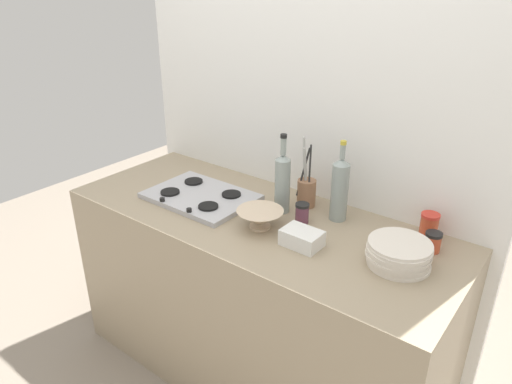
{
  "coord_description": "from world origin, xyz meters",
  "views": [
    {
      "loc": [
        1.13,
        -1.46,
        1.88
      ],
      "look_at": [
        0.0,
        0.0,
        1.02
      ],
      "focal_mm": 33.17,
      "sensor_mm": 36.0,
      "label": 1
    }
  ],
  "objects_px": {
    "stovetop_hob": "(201,196)",
    "condiment_jar_rear": "(429,226)",
    "mixing_bowl": "(260,218)",
    "wine_bottle_mid_left": "(283,182)",
    "wine_bottle_leftmost": "(340,189)",
    "butter_dish": "(302,238)",
    "condiment_jar_front": "(433,242)",
    "condiment_jar_spare": "(302,213)",
    "utensil_crock": "(306,191)",
    "plate_stack": "(399,254)"
  },
  "relations": [
    {
      "from": "butter_dish",
      "to": "condiment_jar_front",
      "type": "height_order",
      "value": "condiment_jar_front"
    },
    {
      "from": "condiment_jar_rear",
      "to": "butter_dish",
      "type": "bearing_deg",
      "value": -136.06
    },
    {
      "from": "mixing_bowl",
      "to": "condiment_jar_front",
      "type": "bearing_deg",
      "value": 21.95
    },
    {
      "from": "butter_dish",
      "to": "mixing_bowl",
      "type": "bearing_deg",
      "value": 175.82
    },
    {
      "from": "wine_bottle_mid_left",
      "to": "wine_bottle_leftmost",
      "type": "bearing_deg",
      "value": 20.66
    },
    {
      "from": "mixing_bowl",
      "to": "butter_dish",
      "type": "relative_size",
      "value": 1.29
    },
    {
      "from": "mixing_bowl",
      "to": "wine_bottle_mid_left",
      "type": "bearing_deg",
      "value": 93.95
    },
    {
      "from": "mixing_bowl",
      "to": "butter_dish",
      "type": "xyz_separation_m",
      "value": [
        0.22,
        -0.02,
        -0.01
      ]
    },
    {
      "from": "stovetop_hob",
      "to": "condiment_jar_rear",
      "type": "bearing_deg",
      "value": 16.73
    },
    {
      "from": "utensil_crock",
      "to": "condiment_jar_front",
      "type": "relative_size",
      "value": 4.11
    },
    {
      "from": "mixing_bowl",
      "to": "utensil_crock",
      "type": "distance_m",
      "value": 0.3
    },
    {
      "from": "stovetop_hob",
      "to": "butter_dish",
      "type": "xyz_separation_m",
      "value": [
        0.61,
        -0.06,
        0.02
      ]
    },
    {
      "from": "wine_bottle_leftmost",
      "to": "wine_bottle_mid_left",
      "type": "bearing_deg",
      "value": -159.34
    },
    {
      "from": "plate_stack",
      "to": "condiment_jar_spare",
      "type": "bearing_deg",
      "value": 172.77
    },
    {
      "from": "wine_bottle_leftmost",
      "to": "condiment_jar_spare",
      "type": "xyz_separation_m",
      "value": [
        -0.11,
        -0.12,
        -0.1
      ]
    },
    {
      "from": "wine_bottle_mid_left",
      "to": "condiment_jar_front",
      "type": "height_order",
      "value": "wine_bottle_mid_left"
    },
    {
      "from": "wine_bottle_mid_left",
      "to": "mixing_bowl",
      "type": "distance_m",
      "value": 0.21
    },
    {
      "from": "stovetop_hob",
      "to": "condiment_jar_rear",
      "type": "distance_m",
      "value": 1.03
    },
    {
      "from": "wine_bottle_mid_left",
      "to": "utensil_crock",
      "type": "xyz_separation_m",
      "value": [
        0.05,
        0.11,
        -0.07
      ]
    },
    {
      "from": "wine_bottle_leftmost",
      "to": "utensil_crock",
      "type": "distance_m",
      "value": 0.19
    },
    {
      "from": "condiment_jar_front",
      "to": "wine_bottle_mid_left",
      "type": "bearing_deg",
      "value": -173.13
    },
    {
      "from": "mixing_bowl",
      "to": "butter_dish",
      "type": "height_order",
      "value": "mixing_bowl"
    },
    {
      "from": "stovetop_hob",
      "to": "condiment_jar_spare",
      "type": "xyz_separation_m",
      "value": [
        0.51,
        0.1,
        0.03
      ]
    },
    {
      "from": "wine_bottle_mid_left",
      "to": "condiment_jar_front",
      "type": "bearing_deg",
      "value": 6.87
    },
    {
      "from": "mixing_bowl",
      "to": "stovetop_hob",
      "type": "bearing_deg",
      "value": 173.04
    },
    {
      "from": "stovetop_hob",
      "to": "condiment_jar_front",
      "type": "relative_size",
      "value": 6.21
    },
    {
      "from": "mixing_bowl",
      "to": "condiment_jar_front",
      "type": "height_order",
      "value": "same"
    },
    {
      "from": "stovetop_hob",
      "to": "condiment_jar_rear",
      "type": "relative_size",
      "value": 4.51
    },
    {
      "from": "stovetop_hob",
      "to": "mixing_bowl",
      "type": "height_order",
      "value": "mixing_bowl"
    },
    {
      "from": "condiment_jar_front",
      "to": "condiment_jar_spare",
      "type": "distance_m",
      "value": 0.54
    },
    {
      "from": "utensil_crock",
      "to": "condiment_jar_rear",
      "type": "xyz_separation_m",
      "value": [
        0.55,
        0.05,
        -0.02
      ]
    },
    {
      "from": "wine_bottle_leftmost",
      "to": "condiment_jar_front",
      "type": "relative_size",
      "value": 4.5
    },
    {
      "from": "butter_dish",
      "to": "stovetop_hob",
      "type": "bearing_deg",
      "value": 174.03
    },
    {
      "from": "wine_bottle_leftmost",
      "to": "stovetop_hob",
      "type": "bearing_deg",
      "value": -160.31
    },
    {
      "from": "wine_bottle_leftmost",
      "to": "condiment_jar_spare",
      "type": "height_order",
      "value": "wine_bottle_leftmost"
    },
    {
      "from": "wine_bottle_leftmost",
      "to": "condiment_jar_spare",
      "type": "relative_size",
      "value": 4.02
    },
    {
      "from": "plate_stack",
      "to": "condiment_jar_rear",
      "type": "distance_m",
      "value": 0.26
    },
    {
      "from": "mixing_bowl",
      "to": "butter_dish",
      "type": "bearing_deg",
      "value": -4.18
    },
    {
      "from": "stovetop_hob",
      "to": "mixing_bowl",
      "type": "distance_m",
      "value": 0.4
    },
    {
      "from": "stovetop_hob",
      "to": "condiment_jar_spare",
      "type": "height_order",
      "value": "condiment_jar_spare"
    },
    {
      "from": "plate_stack",
      "to": "condiment_jar_spare",
      "type": "xyz_separation_m",
      "value": [
        -0.46,
        0.06,
        -0.0
      ]
    },
    {
      "from": "wine_bottle_leftmost",
      "to": "butter_dish",
      "type": "relative_size",
      "value": 2.32
    },
    {
      "from": "plate_stack",
      "to": "utensil_crock",
      "type": "height_order",
      "value": "utensil_crock"
    },
    {
      "from": "plate_stack",
      "to": "wine_bottle_mid_left",
      "type": "bearing_deg",
      "value": 170.97
    },
    {
      "from": "utensil_crock",
      "to": "plate_stack",
      "type": "bearing_deg",
      "value": -21.33
    },
    {
      "from": "wine_bottle_mid_left",
      "to": "condiment_jar_spare",
      "type": "distance_m",
      "value": 0.17
    },
    {
      "from": "wine_bottle_mid_left",
      "to": "condiment_jar_spare",
      "type": "bearing_deg",
      "value": -15.2
    },
    {
      "from": "wine_bottle_mid_left",
      "to": "utensil_crock",
      "type": "height_order",
      "value": "wine_bottle_mid_left"
    },
    {
      "from": "mixing_bowl",
      "to": "condiment_jar_rear",
      "type": "height_order",
      "value": "condiment_jar_rear"
    },
    {
      "from": "stovetop_hob",
      "to": "butter_dish",
      "type": "relative_size",
      "value": 3.2
    }
  ]
}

